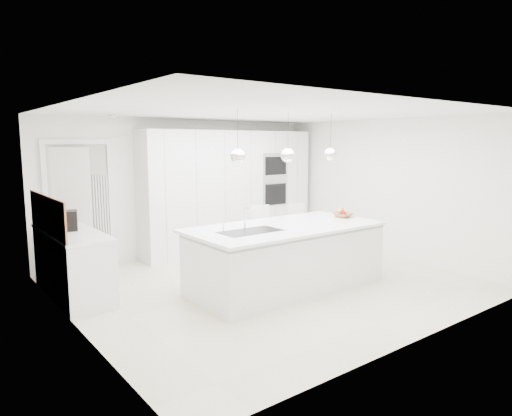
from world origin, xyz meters
TOP-DOWN VIEW (x-y plane):
  - floor at (0.00, 0.00)m, footprint 5.50×5.50m
  - wall_back at (0.00, 2.50)m, footprint 5.50×0.00m
  - wall_left at (-2.75, 0.00)m, footprint 0.00×5.00m
  - ceiling at (0.00, 0.00)m, footprint 5.50×5.50m
  - tall_cabinets at (0.80, 2.20)m, footprint 3.60×0.60m
  - oven_stack at (1.70, 1.89)m, footprint 0.62×0.04m
  - doorway_frame at (-1.95, 2.47)m, footprint 1.11×0.08m
  - hallway_door at (-2.20, 2.42)m, footprint 0.76×0.38m
  - radiator at (-1.63, 2.46)m, footprint 0.32×0.04m
  - left_base_cabinets at (-2.45, 1.20)m, footprint 0.60×1.80m
  - left_worktop at (-2.45, 1.20)m, footprint 0.62×1.82m
  - oak_backsplash at (-2.74, 1.20)m, footprint 0.02×1.80m
  - island_base at (0.10, -0.30)m, footprint 2.80×1.20m
  - island_worktop at (0.10, -0.25)m, footprint 2.84×1.40m
  - island_sink at (-0.55, -0.30)m, footprint 0.84×0.44m
  - island_tap at (-0.50, -0.10)m, footprint 0.02×0.02m
  - pendant_left at (-0.75, -0.30)m, footprint 0.20×0.20m
  - pendant_mid at (0.10, -0.30)m, footprint 0.20×0.20m
  - pendant_right at (0.95, -0.30)m, footprint 0.20×0.20m
  - fruit_bowl at (1.32, -0.25)m, footprint 0.31×0.31m
  - espresso_machine at (-2.43, 1.24)m, footprint 0.23×0.29m
  - bar_stool_left at (0.49, 0.71)m, footprint 0.45×0.54m
  - bar_stool_right at (1.29, 0.68)m, footprint 0.38×0.50m
  - apple_a at (1.29, -0.30)m, footprint 0.07×0.07m
  - apple_b at (1.34, -0.22)m, footprint 0.08×0.08m
  - apple_c at (1.30, -0.25)m, footprint 0.08×0.08m
  - banana_bunch at (1.30, -0.24)m, footprint 0.22×0.16m

SIDE VIEW (x-z plane):
  - floor at x=0.00m, z-range 0.00..0.00m
  - left_base_cabinets at x=-2.45m, z-range 0.00..0.86m
  - island_base at x=0.10m, z-range 0.00..0.86m
  - bar_stool_right at x=1.29m, z-range 0.00..1.00m
  - bar_stool_left at x=0.49m, z-range 0.00..1.04m
  - island_sink at x=-0.55m, z-range 0.73..0.91m
  - radiator at x=-1.63m, z-range 0.15..1.55m
  - left_worktop at x=-2.45m, z-range 0.86..0.90m
  - island_worktop at x=0.10m, z-range 0.86..0.90m
  - fruit_bowl at x=1.32m, z-range 0.90..0.98m
  - apple_a at x=1.29m, z-range 0.93..1.00m
  - apple_b at x=1.34m, z-range 0.93..1.01m
  - apple_c at x=1.30m, z-range 0.93..1.01m
  - hallway_door at x=-2.20m, z-range 0.00..2.00m
  - banana_bunch at x=1.30m, z-range 0.91..1.11m
  - doorway_frame at x=-1.95m, z-range -0.04..2.09m
  - espresso_machine at x=-2.43m, z-range 0.90..1.17m
  - island_tap at x=-0.50m, z-range 0.90..1.20m
  - tall_cabinets at x=0.80m, z-range 0.00..2.30m
  - oak_backsplash at x=-2.74m, z-range 0.90..1.40m
  - wall_back at x=0.00m, z-range -1.50..4.00m
  - wall_left at x=-2.75m, z-range -1.25..3.75m
  - oven_stack at x=1.70m, z-range 0.83..1.88m
  - pendant_left at x=-0.75m, z-range 1.80..2.00m
  - pendant_mid at x=0.10m, z-range 1.80..2.00m
  - pendant_right at x=0.95m, z-range 1.80..2.00m
  - ceiling at x=0.00m, z-range 2.50..2.50m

